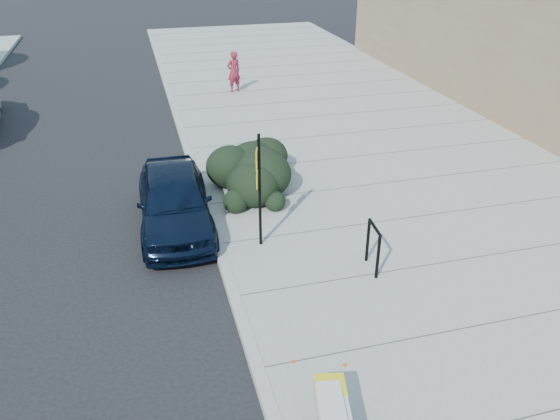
{
  "coord_description": "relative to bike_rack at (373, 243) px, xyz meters",
  "views": [
    {
      "loc": [
        -1.38,
        -8.5,
        6.65
      ],
      "look_at": [
        1.37,
        1.68,
        1.0
      ],
      "focal_mm": 35.0,
      "sensor_mm": 36.0,
      "label": 1
    }
  ],
  "objects": [
    {
      "name": "ground",
      "position": [
        -2.95,
        -0.19,
        -0.77
      ],
      "size": [
        120.0,
        120.0,
        0.0
      ],
      "primitive_type": "plane",
      "color": "black",
      "rests_on": "ground"
    },
    {
      "name": "sidewalk_near",
      "position": [
        2.65,
        4.81,
        -0.7
      ],
      "size": [
        11.2,
        50.0,
        0.15
      ],
      "primitive_type": "cube",
      "color": "gray",
      "rests_on": "ground"
    },
    {
      "name": "curb_near",
      "position": [
        -2.95,
        4.81,
        -0.69
      ],
      "size": [
        0.22,
        50.0,
        0.17
      ],
      "primitive_type": "cube",
      "color": "#9E9E99",
      "rests_on": "ground"
    },
    {
      "name": "bike_rack",
      "position": [
        0.0,
        0.0,
        0.0
      ],
      "size": [
        0.12,
        0.71,
        1.04
      ],
      "rotation": [
        0.0,
        0.0,
        -0.09
      ],
      "color": "black",
      "rests_on": "sidewalk_near"
    },
    {
      "name": "sign_post",
      "position": [
        -2.02,
        1.58,
        0.86
      ],
      "size": [
        0.14,
        0.3,
        2.63
      ],
      "rotation": [
        0.0,
        0.0,
        -0.3
      ],
      "color": "black",
      "rests_on": "sidewalk_near"
    },
    {
      "name": "hedge",
      "position": [
        -1.45,
        4.8,
        0.04
      ],
      "size": [
        1.88,
        3.61,
        1.34
      ],
      "primitive_type": "ellipsoid",
      "rotation": [
        0.0,
        0.0,
        0.03
      ],
      "color": "black",
      "rests_on": "sidewalk_near"
    },
    {
      "name": "sedan_navy",
      "position": [
        -3.75,
        3.13,
        -0.06
      ],
      "size": [
        1.82,
        4.27,
        1.44
      ],
      "primitive_type": "imported",
      "rotation": [
        0.0,
        0.0,
        -0.03
      ],
      "color": "black",
      "rests_on": "ground"
    },
    {
      "name": "pedestrian",
      "position": [
        -0.24,
        13.85,
        0.22
      ],
      "size": [
        0.71,
        0.58,
        1.68
      ],
      "primitive_type": "imported",
      "rotation": [
        0.0,
        0.0,
        3.48
      ],
      "color": "maroon",
      "rests_on": "sidewalk_near"
    }
  ]
}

